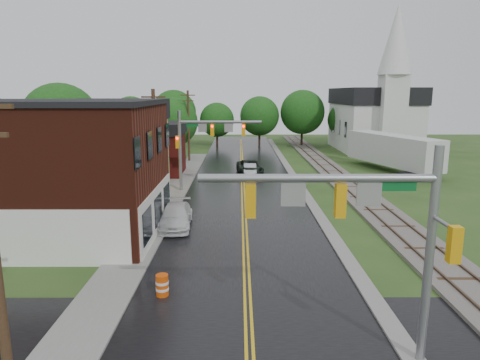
{
  "coord_description": "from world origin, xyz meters",
  "views": [
    {
      "loc": [
        -0.36,
        -10.61,
        8.73
      ],
      "look_at": [
        -0.31,
        14.89,
        3.5
      ],
      "focal_mm": 32.0,
      "sensor_mm": 36.0,
      "label": 1
    }
  ],
  "objects_px": {
    "semi_trailer": "(393,150)",
    "brick_building": "(40,169)",
    "tree_left_e": "(175,123)",
    "sedan_silver": "(250,170)",
    "traffic_signal_far": "(204,136)",
    "tree_left_c": "(125,129)",
    "tree_left_b": "(62,124)",
    "traffic_signal_near": "(364,217)",
    "suv_dark": "(250,167)",
    "pickup_white": "(176,216)",
    "church": "(376,112)",
    "construction_barrel": "(162,285)",
    "utility_pole_c": "(188,125)",
    "utility_pole_b": "(155,146)"
  },
  "relations": [
    {
      "from": "tree_left_b",
      "to": "pickup_white",
      "type": "distance_m",
      "value": 20.95
    },
    {
      "from": "traffic_signal_near",
      "to": "utility_pole_b",
      "type": "distance_m",
      "value": 22.49
    },
    {
      "from": "tree_left_c",
      "to": "sedan_silver",
      "type": "distance_m",
      "value": 16.15
    },
    {
      "from": "tree_left_e",
      "to": "pickup_white",
      "type": "height_order",
      "value": "tree_left_e"
    },
    {
      "from": "traffic_signal_far",
      "to": "semi_trailer",
      "type": "bearing_deg",
      "value": 25.9
    },
    {
      "from": "tree_left_e",
      "to": "sedan_silver",
      "type": "relative_size",
      "value": 2.14
    },
    {
      "from": "tree_left_e",
      "to": "construction_barrel",
      "type": "xyz_separation_m",
      "value": [
        5.13,
        -39.2,
        -4.32
      ]
    },
    {
      "from": "tree_left_b",
      "to": "church",
      "type": "bearing_deg",
      "value": 29.99
    },
    {
      "from": "semi_trailer",
      "to": "tree_left_e",
      "type": "bearing_deg",
      "value": 160.66
    },
    {
      "from": "traffic_signal_near",
      "to": "tree_left_e",
      "type": "bearing_deg",
      "value": 105.68
    },
    {
      "from": "traffic_signal_near",
      "to": "tree_left_e",
      "type": "xyz_separation_m",
      "value": [
        -12.32,
        43.9,
        -0.16
      ]
    },
    {
      "from": "utility_pole_c",
      "to": "suv_dark",
      "type": "relative_size",
      "value": 1.7
    },
    {
      "from": "tree_left_e",
      "to": "tree_left_b",
      "type": "bearing_deg",
      "value": -122.74
    },
    {
      "from": "traffic_signal_far",
      "to": "tree_left_c",
      "type": "bearing_deg",
      "value": 128.82
    },
    {
      "from": "suv_dark",
      "to": "pickup_white",
      "type": "height_order",
      "value": "suv_dark"
    },
    {
      "from": "brick_building",
      "to": "utility_pole_c",
      "type": "bearing_deg",
      "value": 78.91
    },
    {
      "from": "traffic_signal_near",
      "to": "tree_left_b",
      "type": "relative_size",
      "value": 0.76
    },
    {
      "from": "brick_building",
      "to": "tree_left_b",
      "type": "height_order",
      "value": "tree_left_b"
    },
    {
      "from": "church",
      "to": "traffic_signal_far",
      "type": "distance_m",
      "value": 35.59
    },
    {
      "from": "traffic_signal_near",
      "to": "utility_pole_c",
      "type": "bearing_deg",
      "value": 103.74
    },
    {
      "from": "suv_dark",
      "to": "church",
      "type": "bearing_deg",
      "value": 37.12
    },
    {
      "from": "traffic_signal_far",
      "to": "sedan_silver",
      "type": "height_order",
      "value": "traffic_signal_far"
    },
    {
      "from": "tree_left_c",
      "to": "pickup_white",
      "type": "bearing_deg",
      "value": -68.34
    },
    {
      "from": "tree_left_b",
      "to": "tree_left_c",
      "type": "xyz_separation_m",
      "value": [
        4.0,
        8.0,
        -1.21
      ]
    },
    {
      "from": "semi_trailer",
      "to": "brick_building",
      "type": "bearing_deg",
      "value": -143.3
    },
    {
      "from": "sedan_silver",
      "to": "brick_building",
      "type": "bearing_deg",
      "value": -123.88
    },
    {
      "from": "construction_barrel",
      "to": "tree_left_b",
      "type": "bearing_deg",
      "value": 119.28
    },
    {
      "from": "brick_building",
      "to": "semi_trailer",
      "type": "relative_size",
      "value": 1.07
    },
    {
      "from": "brick_building",
      "to": "church",
      "type": "xyz_separation_m",
      "value": [
        32.48,
        38.74,
        1.68
      ]
    },
    {
      "from": "church",
      "to": "construction_barrel",
      "type": "bearing_deg",
      "value": -116.76
    },
    {
      "from": "traffic_signal_near",
      "to": "tree_left_e",
      "type": "relative_size",
      "value": 0.9
    },
    {
      "from": "tree_left_e",
      "to": "construction_barrel",
      "type": "relative_size",
      "value": 8.33
    },
    {
      "from": "semi_trailer",
      "to": "construction_barrel",
      "type": "relative_size",
      "value": 13.69
    },
    {
      "from": "tree_left_e",
      "to": "semi_trailer",
      "type": "height_order",
      "value": "tree_left_e"
    },
    {
      "from": "brick_building",
      "to": "traffic_signal_far",
      "type": "bearing_deg",
      "value": 53.08
    },
    {
      "from": "tree_left_c",
      "to": "tree_left_e",
      "type": "bearing_deg",
      "value": 50.19
    },
    {
      "from": "semi_trailer",
      "to": "suv_dark",
      "type": "bearing_deg",
      "value": -174.03
    },
    {
      "from": "semi_trailer",
      "to": "utility_pole_c",
      "type": "bearing_deg",
      "value": 163.24
    },
    {
      "from": "suv_dark",
      "to": "construction_barrel",
      "type": "xyz_separation_m",
      "value": [
        -4.52,
        -28.5,
        -0.25
      ]
    },
    {
      "from": "utility_pole_b",
      "to": "tree_left_b",
      "type": "distance_m",
      "value": 14.87
    },
    {
      "from": "brick_building",
      "to": "traffic_signal_far",
      "type": "distance_m",
      "value": 15.03
    },
    {
      "from": "tree_left_b",
      "to": "tree_left_e",
      "type": "distance_m",
      "value": 16.67
    },
    {
      "from": "church",
      "to": "construction_barrel",
      "type": "height_order",
      "value": "church"
    },
    {
      "from": "traffic_signal_near",
      "to": "utility_pole_b",
      "type": "relative_size",
      "value": 0.82
    },
    {
      "from": "construction_barrel",
      "to": "traffic_signal_far",
      "type": "bearing_deg",
      "value": 89.29
    },
    {
      "from": "traffic_signal_near",
      "to": "construction_barrel",
      "type": "height_order",
      "value": "traffic_signal_near"
    },
    {
      "from": "tree_left_c",
      "to": "semi_trailer",
      "type": "bearing_deg",
      "value": -5.62
    },
    {
      "from": "utility_pole_b",
      "to": "sedan_silver",
      "type": "relative_size",
      "value": 2.36
    },
    {
      "from": "tree_left_b",
      "to": "construction_barrel",
      "type": "height_order",
      "value": "tree_left_b"
    },
    {
      "from": "traffic_signal_far",
      "to": "sedan_silver",
      "type": "distance_m",
      "value": 9.52
    }
  ]
}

